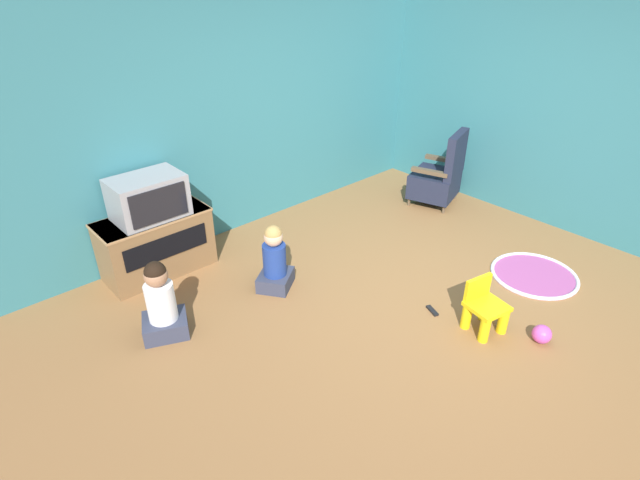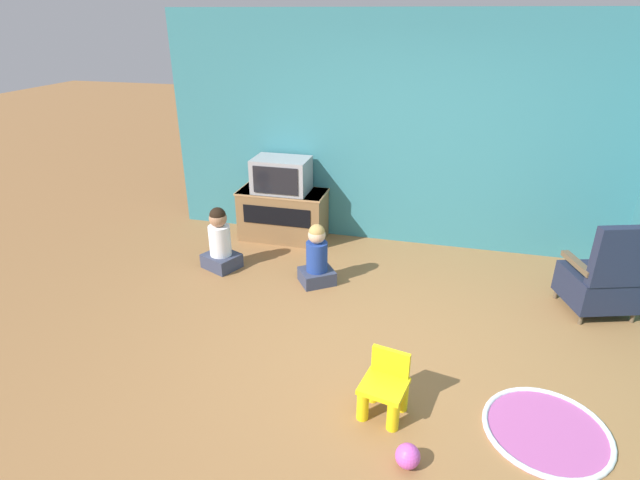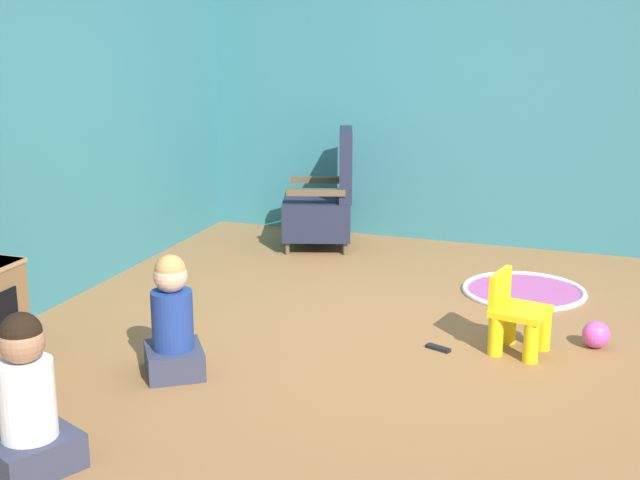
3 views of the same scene
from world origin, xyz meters
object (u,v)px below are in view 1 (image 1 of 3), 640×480
at_px(child_watching_center, 275,261).
at_px(remote_control, 432,311).
at_px(black_armchair, 439,177).
at_px(toy_ball, 542,334).
at_px(television, 148,197).
at_px(yellow_kid_chair, 484,310).
at_px(child_watching_left, 161,304).
at_px(tv_cabinet, 156,243).

relative_size(child_watching_center, remote_control, 4.25).
height_order(black_armchair, toy_ball, black_armchair).
relative_size(television, remote_control, 4.24).
xyz_separation_m(child_watching_center, remote_control, (0.81, -1.27, -0.28)).
height_order(child_watching_center, remote_control, child_watching_center).
relative_size(yellow_kid_chair, child_watching_left, 0.65).
bearing_deg(television, black_armchair, -14.75).
bearing_deg(yellow_kid_chair, television, 132.90).
relative_size(television, yellow_kid_chair, 1.43).
relative_size(black_armchair, child_watching_left, 1.35).
bearing_deg(toy_ball, child_watching_left, 135.91).
relative_size(black_armchair, toy_ball, 6.05).
height_order(black_armchair, child_watching_center, black_armchair).
bearing_deg(remote_control, black_armchair, -33.02).
height_order(television, child_watching_center, television).
bearing_deg(black_armchair, toy_ball, 36.79).
distance_m(tv_cabinet, remote_control, 2.74).
height_order(television, black_armchair, television).
relative_size(television, black_armchair, 0.69).
relative_size(tv_cabinet, yellow_kid_chair, 2.31).
bearing_deg(remote_control, toy_ball, -136.98).
bearing_deg(television, child_watching_center, -54.88).
relative_size(television, toy_ball, 4.17).
relative_size(television, child_watching_left, 0.93).
distance_m(tv_cabinet, toy_ball, 3.63).
bearing_deg(child_watching_left, black_armchair, 24.56).
bearing_deg(toy_ball, remote_control, 111.73).
relative_size(child_watching_left, toy_ball, 4.49).
xyz_separation_m(black_armchair, remote_control, (-1.90, -1.36, -0.35)).
distance_m(television, black_armchair, 3.55).
xyz_separation_m(tv_cabinet, television, (-0.00, -0.01, 0.50)).
bearing_deg(child_watching_left, toy_ball, -19.89).
bearing_deg(black_armchair, tv_cabinet, -32.97).
relative_size(black_armchair, remote_control, 6.15).
xyz_separation_m(television, yellow_kid_chair, (1.63, -2.68, -0.63)).
bearing_deg(tv_cabinet, child_watching_left, -114.01).
relative_size(tv_cabinet, child_watching_left, 1.50).
distance_m(black_armchair, child_watching_left, 3.82).
distance_m(child_watching_left, child_watching_center, 1.12).
distance_m(black_armchair, yellow_kid_chair, 2.52).
xyz_separation_m(television, child_watching_center, (0.70, -0.99, -0.54)).
distance_m(child_watching_center, remote_control, 1.53).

